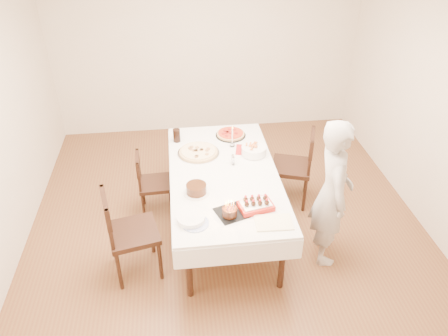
{
  "coord_description": "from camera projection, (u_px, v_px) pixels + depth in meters",
  "views": [
    {
      "loc": [
        -0.5,
        -3.76,
        3.36
      ],
      "look_at": [
        -0.04,
        0.04,
        0.82
      ],
      "focal_mm": 35.0,
      "sensor_mm": 36.0,
      "label": 1
    }
  ],
  "objects": [
    {
      "name": "plate_stack",
      "position": [
        191.0,
        219.0,
        3.97
      ],
      "size": [
        0.33,
        0.33,
        0.05
      ],
      "primitive_type": "cylinder",
      "rotation": [
        0.0,
        0.0,
        -0.35
      ],
      "color": "white",
      "rests_on": "dining_table"
    },
    {
      "name": "chair_left_savory",
      "position": [
        155.0,
        184.0,
        5.07
      ],
      "size": [
        0.43,
        0.43,
        0.8
      ],
      "primitive_type": null,
      "rotation": [
        0.0,
        0.0,
        3.19
      ],
      "color": "black",
      "rests_on": "floor"
    },
    {
      "name": "birthday_cake",
      "position": [
        230.0,
        209.0,
        4.0
      ],
      "size": [
        0.14,
        0.14,
        0.14
      ],
      "primitive_type": "cylinder",
      "rotation": [
        0.0,
        0.0,
        0.04
      ],
      "color": "#371B0F",
      "rests_on": "dining_table"
    },
    {
      "name": "cake_board",
      "position": [
        231.0,
        213.0,
        4.08
      ],
      "size": [
        0.35,
        0.35,
        0.01
      ],
      "primitive_type": "cube",
      "rotation": [
        0.0,
        0.0,
        0.33
      ],
      "color": "black",
      "rests_on": "dining_table"
    },
    {
      "name": "china_plate",
      "position": [
        195.0,
        223.0,
        3.95
      ],
      "size": [
        0.27,
        0.27,
        0.01
      ],
      "primitive_type": "cylinder",
      "rotation": [
        0.0,
        0.0,
        -0.09
      ],
      "color": "white",
      "rests_on": "dining_table"
    },
    {
      "name": "taper_candle",
      "position": [
        232.0,
        136.0,
        5.03
      ],
      "size": [
        0.07,
        0.07,
        0.27
      ],
      "primitive_type": "cylinder",
      "rotation": [
        0.0,
        0.0,
        -0.18
      ],
      "color": "white",
      "rests_on": "dining_table"
    },
    {
      "name": "chair_right_savory",
      "position": [
        291.0,
        167.0,
        5.22
      ],
      "size": [
        0.63,
        0.63,
        0.97
      ],
      "primitive_type": null,
      "rotation": [
        0.0,
        0.0,
        -0.33
      ],
      "color": "black",
      "rests_on": "floor"
    },
    {
      "name": "cola_glass",
      "position": [
        177.0,
        135.0,
        5.15
      ],
      "size": [
        0.11,
        0.11,
        0.16
      ],
      "primitive_type": "cylinder",
      "rotation": [
        0.0,
        0.0,
        -0.31
      ],
      "color": "black",
      "rests_on": "dining_table"
    },
    {
      "name": "person",
      "position": [
        332.0,
        193.0,
        4.26
      ],
      "size": [
        0.46,
        0.63,
        1.59
      ],
      "primitive_type": "imported",
      "rotation": [
        0.0,
        0.0,
        1.43
      ],
      "color": "#BCB7B1",
      "rests_on": "floor"
    },
    {
      "name": "wall_right",
      "position": [
        444.0,
        112.0,
        4.5
      ],
      "size": [
        0.04,
        5.0,
        2.7
      ],
      "primitive_type": "cube",
      "color": "beige",
      "rests_on": "floor"
    },
    {
      "name": "pizza_pepperoni",
      "position": [
        231.0,
        134.0,
        5.3
      ],
      "size": [
        0.44,
        0.44,
        0.04
      ],
      "primitive_type": "cylinder",
      "rotation": [
        0.0,
        0.0,
        0.25
      ],
      "color": "red",
      "rests_on": "dining_table"
    },
    {
      "name": "box_lid",
      "position": [
        274.0,
        223.0,
        3.96
      ],
      "size": [
        0.35,
        0.24,
        0.03
      ],
      "primitive_type": "cube",
      "rotation": [
        0.0,
        0.0,
        -0.05
      ],
      "color": "beige",
      "rests_on": "dining_table"
    },
    {
      "name": "pasta_bowl",
      "position": [
        254.0,
        150.0,
        4.92
      ],
      "size": [
        0.36,
        0.36,
        0.09
      ],
      "primitive_type": "cylinder",
      "rotation": [
        0.0,
        0.0,
        0.37
      ],
      "color": "white",
      "rests_on": "dining_table"
    },
    {
      "name": "dining_table",
      "position": [
        224.0,
        201.0,
        4.84
      ],
      "size": [
        1.6,
        2.34,
        0.75
      ],
      "primitive_type": "cube",
      "rotation": [
        0.0,
        0.0,
        0.23
      ],
      "color": "silver",
      "rests_on": "floor"
    },
    {
      "name": "wall_back",
      "position": [
        206.0,
        44.0,
        6.34
      ],
      "size": [
        4.5,
        0.04,
        2.7
      ],
      "primitive_type": "cube",
      "color": "beige",
      "rests_on": "floor"
    },
    {
      "name": "floor",
      "position": [
        228.0,
        229.0,
        5.02
      ],
      "size": [
        5.0,
        5.0,
        0.0
      ],
      "primitive_type": "plane",
      "color": "brown",
      "rests_on": "ground"
    },
    {
      "name": "pizza_white",
      "position": [
        198.0,
        152.0,
        4.95
      ],
      "size": [
        0.62,
        0.62,
        0.04
      ],
      "primitive_type": "cylinder",
      "rotation": [
        0.0,
        0.0,
        -0.38
      ],
      "color": "beige",
      "rests_on": "dining_table"
    },
    {
      "name": "layer_cake",
      "position": [
        196.0,
        189.0,
        4.31
      ],
      "size": [
        0.29,
        0.29,
        0.1
      ],
      "primitive_type": "cylinder",
      "rotation": [
        0.0,
        0.0,
        -0.14
      ],
      "color": "#381C0E",
      "rests_on": "dining_table"
    },
    {
      "name": "shaker_pair",
      "position": [
        233.0,
        161.0,
        4.74
      ],
      "size": [
        0.09,
        0.09,
        0.1
      ],
      "primitive_type": null,
      "rotation": [
        0.0,
        0.0,
        -0.03
      ],
      "color": "white",
      "rests_on": "dining_table"
    },
    {
      "name": "strawberry_box",
      "position": [
        256.0,
        205.0,
        4.12
      ],
      "size": [
        0.35,
        0.27,
        0.08
      ],
      "primitive_type": null,
      "rotation": [
        0.0,
        0.0,
        0.22
      ],
      "color": "#AE1C13",
      "rests_on": "dining_table"
    },
    {
      "name": "red_placemat",
      "position": [
        246.0,
        150.0,
        5.03
      ],
      "size": [
        0.28,
        0.28,
        0.01
      ],
      "primitive_type": "cube",
      "rotation": [
        0.0,
        0.0,
        -0.21
      ],
      "color": "#B21E1E",
      "rests_on": "dining_table"
    },
    {
      "name": "chair_left_dessert",
      "position": [
        133.0,
        233.0,
        4.23
      ],
      "size": [
        0.61,
        0.61,
        0.99
      ],
      "primitive_type": null,
      "rotation": [
        0.0,
        0.0,
        3.36
      ],
      "color": "black",
      "rests_on": "floor"
    }
  ]
}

